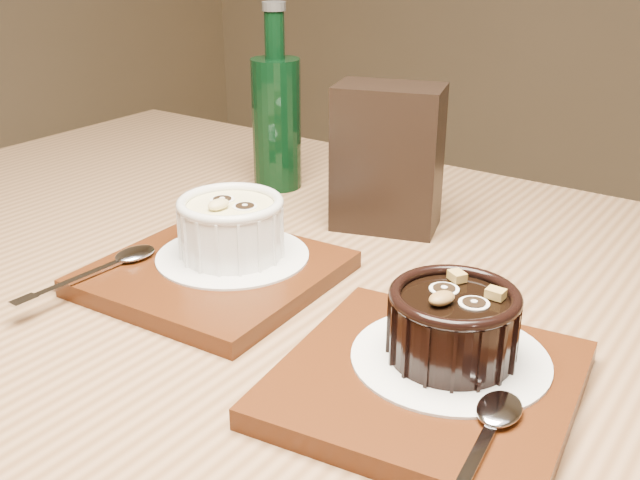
% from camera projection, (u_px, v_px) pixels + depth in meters
% --- Properties ---
extents(table, '(1.26, 0.89, 0.75)m').
position_uv_depth(table, '(313.00, 405.00, 0.62)').
color(table, brown).
rests_on(table, ground).
extents(tray_left, '(0.18, 0.18, 0.01)m').
position_uv_depth(tray_left, '(214.00, 273.00, 0.62)').
color(tray_left, '#4A210C').
rests_on(tray_left, table).
extents(doily_left, '(0.13, 0.13, 0.00)m').
position_uv_depth(doily_left, '(233.00, 256.00, 0.64)').
color(doily_left, white).
rests_on(doily_left, tray_left).
extents(ramekin_white, '(0.09, 0.09, 0.05)m').
position_uv_depth(ramekin_white, '(231.00, 225.00, 0.63)').
color(ramekin_white, silver).
rests_on(ramekin_white, doily_left).
extents(spoon_left, '(0.04, 0.14, 0.01)m').
position_uv_depth(spoon_left, '(101.00, 267.00, 0.61)').
color(spoon_left, silver).
rests_on(spoon_left, tray_left).
extents(tray_right, '(0.19, 0.19, 0.01)m').
position_uv_depth(tray_right, '(426.00, 383.00, 0.48)').
color(tray_right, '#4A210C').
rests_on(tray_right, table).
extents(doily_right, '(0.13, 0.13, 0.00)m').
position_uv_depth(doily_right, '(450.00, 358.00, 0.49)').
color(doily_right, white).
rests_on(doily_right, tray_right).
extents(ramekin_dark, '(0.08, 0.08, 0.05)m').
position_uv_depth(ramekin_dark, '(453.00, 321.00, 0.48)').
color(ramekin_dark, black).
rests_on(ramekin_dark, doily_right).
extents(spoon_right, '(0.03, 0.14, 0.01)m').
position_uv_depth(spoon_right, '(482.00, 443.00, 0.40)').
color(spoon_right, silver).
rests_on(spoon_right, tray_right).
extents(condiment_stand, '(0.11, 0.08, 0.14)m').
position_uv_depth(condiment_stand, '(388.00, 158.00, 0.71)').
color(condiment_stand, black).
rests_on(condiment_stand, table).
extents(green_bottle, '(0.05, 0.05, 0.20)m').
position_uv_depth(green_bottle, '(276.00, 119.00, 0.82)').
color(green_bottle, black).
rests_on(green_bottle, table).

